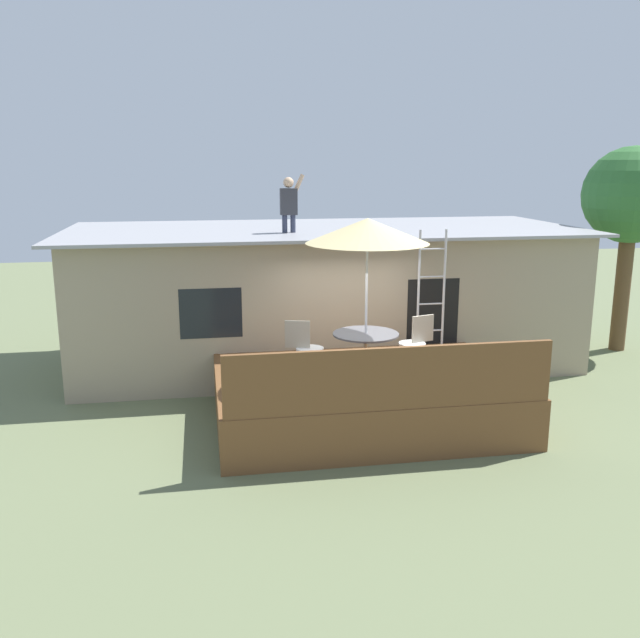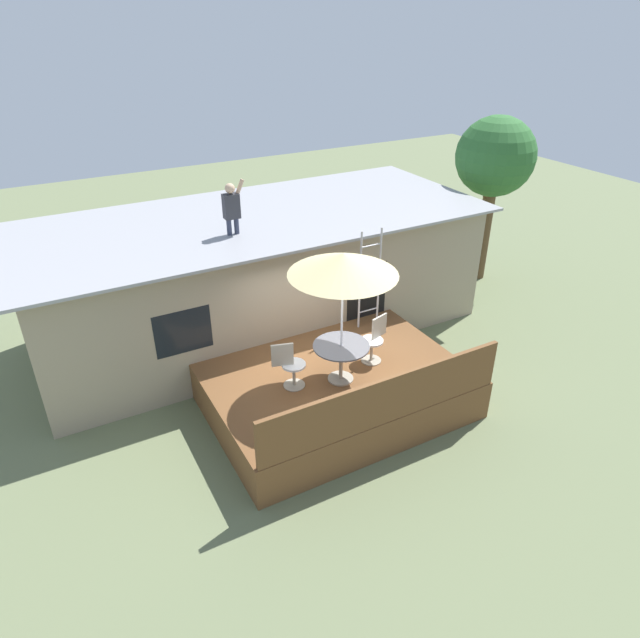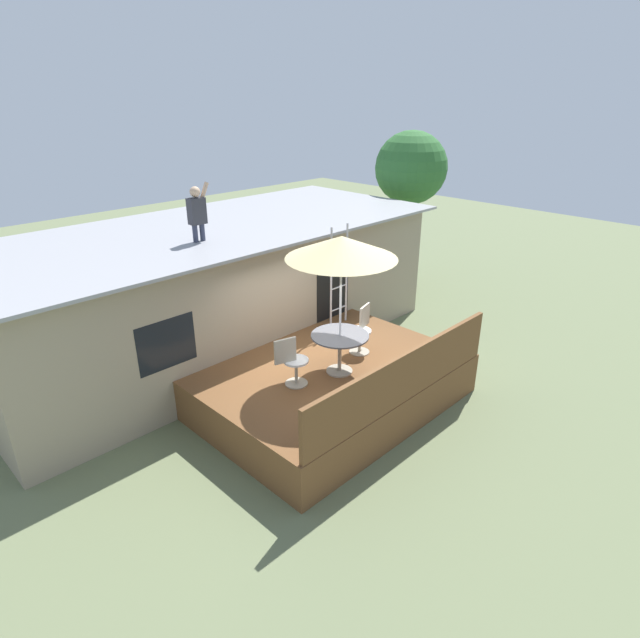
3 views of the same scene
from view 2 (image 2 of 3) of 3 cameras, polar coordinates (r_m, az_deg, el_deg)
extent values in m
plane|color=#66704C|center=(11.23, 1.54, -8.80)|extent=(40.00, 40.00, 0.00)
cube|color=gray|center=(13.29, -6.21, 4.46)|extent=(10.00, 4.00, 2.77)
cube|color=#99999E|center=(12.76, -6.55, 10.25)|extent=(10.50, 4.50, 0.06)
cube|color=black|center=(10.87, -13.76, -1.27)|extent=(1.10, 0.03, 0.90)
cube|color=black|center=(12.57, 4.67, 1.32)|extent=(1.00, 0.03, 2.00)
cube|color=brown|center=(10.98, 1.57, -7.16)|extent=(4.77, 3.43, 0.80)
cube|color=brown|center=(9.37, 6.81, -8.22)|extent=(4.67, 0.08, 0.90)
cylinder|color=#A59E8C|center=(10.56, 2.11, -6.06)|extent=(0.48, 0.48, 0.03)
cylinder|color=#A59E8C|center=(10.36, 2.14, -4.46)|extent=(0.07, 0.07, 0.71)
cylinder|color=#4C4C51|center=(10.17, 2.18, -2.77)|extent=(1.04, 1.04, 0.03)
cylinder|color=silver|center=(9.93, 2.23, -0.47)|extent=(0.04, 0.04, 2.40)
cone|color=beige|center=(9.41, 2.36, 5.63)|extent=(1.90, 1.90, 0.38)
cylinder|color=silver|center=(11.74, 4.09, 3.85)|extent=(0.04, 0.04, 2.20)
cylinder|color=silver|center=(11.98, 6.04, 4.32)|extent=(0.04, 0.04, 2.20)
cylinder|color=silver|center=(12.19, 4.92, 0.90)|extent=(0.48, 0.03, 0.03)
cylinder|color=silver|center=(11.97, 5.02, 3.00)|extent=(0.48, 0.03, 0.03)
cylinder|color=silver|center=(11.75, 5.13, 5.19)|extent=(0.48, 0.03, 0.03)
cylinder|color=silver|center=(11.56, 5.23, 7.45)|extent=(0.48, 0.03, 0.03)
cylinder|color=#33384C|center=(11.65, -9.23, 9.24)|extent=(0.10, 0.10, 0.34)
cylinder|color=#33384C|center=(11.70, -8.49, 9.39)|extent=(0.10, 0.10, 0.34)
cube|color=#333338|center=(11.54, -9.02, 11.27)|extent=(0.32, 0.20, 0.50)
sphere|color=tan|center=(11.44, -9.16, 12.99)|extent=(0.20, 0.20, 0.20)
cylinder|color=tan|center=(11.51, -8.28, 12.85)|extent=(0.26, 0.08, 0.44)
cylinder|color=#A59E8C|center=(10.41, -2.63, -6.72)|extent=(0.40, 0.40, 0.02)
cylinder|color=#A59E8C|center=(10.28, -2.66, -5.73)|extent=(0.06, 0.06, 0.44)
cylinder|color=silver|center=(10.15, -2.69, -4.66)|extent=(0.44, 0.44, 0.04)
cube|color=#A59E8C|center=(9.99, -3.85, -3.66)|extent=(0.40, 0.15, 0.44)
cylinder|color=#A59E8C|center=(11.12, 5.20, -4.20)|extent=(0.40, 0.40, 0.02)
cylinder|color=#A59E8C|center=(11.00, 5.26, -3.24)|extent=(0.06, 0.06, 0.44)
cylinder|color=silver|center=(10.88, 5.31, -2.22)|extent=(0.44, 0.44, 0.04)
cube|color=#A59E8C|center=(10.90, 6.04, -0.75)|extent=(0.39, 0.15, 0.44)
cylinder|color=brown|center=(16.52, 16.42, 8.98)|extent=(0.34, 0.34, 3.05)
sphere|color=#2D662D|center=(15.99, 17.42, 15.50)|extent=(2.09, 2.09, 2.09)
camera|label=1|loc=(4.34, 88.45, -45.21)|focal=38.28mm
camera|label=3|loc=(2.77, -62.38, -18.65)|focal=29.47mm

